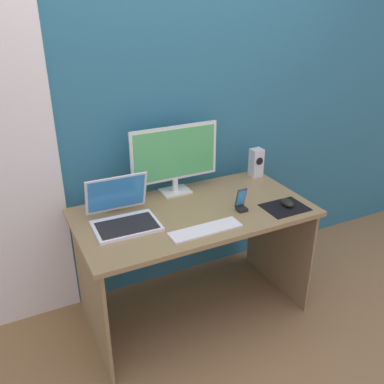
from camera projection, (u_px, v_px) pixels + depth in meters
ground_plane at (194, 309)px, 2.74m from camera, size 8.00×8.00×0.00m
wall_back at (161, 105)px, 2.57m from camera, size 6.00×0.04×2.50m
desk at (194, 234)px, 2.49m from camera, size 1.36×0.72×0.73m
monitor at (175, 157)px, 2.55m from camera, size 0.56×0.14×0.43m
speaker_right at (256, 163)px, 2.85m from camera, size 0.08×0.08×0.19m
laptop at (123, 215)px, 2.28m from camera, size 0.35×0.33×0.25m
fishbowl at (112, 196)px, 2.44m from camera, size 0.15×0.15×0.15m
keyboard_external at (206, 230)px, 2.22m from camera, size 0.40×0.12×0.01m
mousepad at (285, 207)px, 2.46m from camera, size 0.25×0.20×0.00m
mouse at (287, 203)px, 2.47m from camera, size 0.08×0.11×0.04m
phone_in_dock at (241, 203)px, 2.41m from camera, size 0.06×0.06×0.14m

